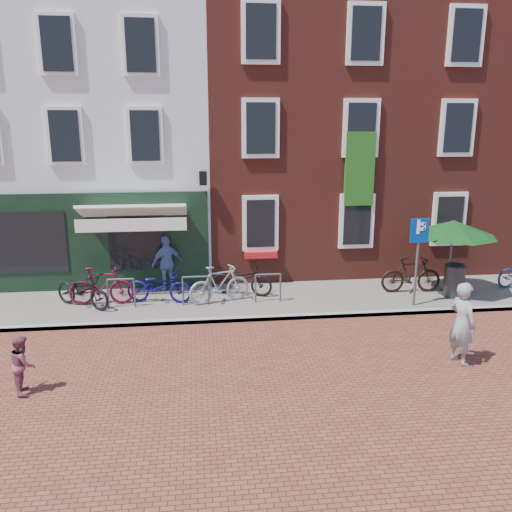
{
  "coord_description": "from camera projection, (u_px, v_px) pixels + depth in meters",
  "views": [
    {
      "loc": [
        -1.45,
        -12.69,
        5.06
      ],
      "look_at": [
        0.16,
        1.19,
        1.44
      ],
      "focal_mm": 37.16,
      "sensor_mm": 36.0,
      "label": 1
    }
  ],
  "objects": [
    {
      "name": "bicycle_1",
      "position": [
        101.0,
        286.0,
        14.48
      ],
      "size": [
        1.78,
        0.53,
        1.06
      ],
      "primitive_type": "imported",
      "rotation": [
        0.0,
        0.0,
        1.55
      ],
      "color": "#580920",
      "rests_on": "sidewalk"
    },
    {
      "name": "cafe_person",
      "position": [
        167.0,
        263.0,
        15.64
      ],
      "size": [
        1.04,
        0.84,
        1.65
      ],
      "primitive_type": "imported",
      "rotation": [
        0.0,
        0.0,
        3.67
      ],
      "color": "#6280B0",
      "rests_on": "sidewalk"
    },
    {
      "name": "building_brick_mid",
      "position": [
        288.0,
        121.0,
        19.33
      ],
      "size": [
        6.0,
        8.0,
        10.0
      ],
      "primitive_type": "cube",
      "color": "maroon",
      "rests_on": "ground"
    },
    {
      "name": "bicycle_2",
      "position": [
        159.0,
        286.0,
        14.67
      ],
      "size": [
        1.91,
        1.0,
        0.96
      ],
      "primitive_type": "imported",
      "rotation": [
        0.0,
        0.0,
        1.36
      ],
      "color": "#110A5F",
      "rests_on": "sidewalk"
    },
    {
      "name": "parking_sign",
      "position": [
        418.0,
        246.0,
        14.12
      ],
      "size": [
        0.5,
        0.08,
        2.43
      ],
      "color": "#4C4C4F",
      "rests_on": "sidewalk"
    },
    {
      "name": "bicycle_0",
      "position": [
        82.0,
        290.0,
        14.3
      ],
      "size": [
        1.86,
        1.54,
        0.96
      ],
      "primitive_type": "imported",
      "rotation": [
        0.0,
        0.0,
        0.98
      ],
      "color": "black",
      "rests_on": "sidewalk"
    },
    {
      "name": "building_stucco",
      "position": [
        92.0,
        135.0,
        18.68
      ],
      "size": [
        8.0,
        8.0,
        9.0
      ],
      "primitive_type": "cube",
      "color": "silver",
      "rests_on": "ground"
    },
    {
      "name": "bicycle_4",
      "position": [
        241.0,
        279.0,
        15.28
      ],
      "size": [
        1.93,
        1.17,
        0.96
      ],
      "primitive_type": "imported",
      "rotation": [
        0.0,
        0.0,
        1.25
      ],
      "color": "black",
      "rests_on": "sidewalk"
    },
    {
      "name": "ground",
      "position": [
        255.0,
        322.0,
        13.63
      ],
      "size": [
        80.0,
        80.0,
        0.0
      ],
      "primitive_type": "plane",
      "color": "brown"
    },
    {
      "name": "woman",
      "position": [
        462.0,
        323.0,
        11.13
      ],
      "size": [
        0.61,
        0.75,
        1.79
      ],
      "primitive_type": "imported",
      "rotation": [
        0.0,
        0.0,
        1.89
      ],
      "color": "gray",
      "rests_on": "ground"
    },
    {
      "name": "bicycle_3",
      "position": [
        219.0,
        284.0,
        14.65
      ],
      "size": [
        1.83,
        1.02,
        1.06
      ],
      "primitive_type": "imported",
      "rotation": [
        0.0,
        0.0,
        1.88
      ],
      "color": "#949496",
      "rests_on": "sidewalk"
    },
    {
      "name": "building_brick_right",
      "position": [
        444.0,
        121.0,
        20.0
      ],
      "size": [
        6.0,
        8.0,
        10.0
      ],
      "primitive_type": "cube",
      "color": "maroon",
      "rests_on": "ground"
    },
    {
      "name": "bicycle_5",
      "position": [
        411.0,
        275.0,
        15.52
      ],
      "size": [
        1.79,
        0.59,
        1.06
      ],
      "primitive_type": "imported",
      "rotation": [
        0.0,
        0.0,
        1.52
      ],
      "color": "black",
      "rests_on": "sidewalk"
    },
    {
      "name": "litter_bin",
      "position": [
        454.0,
        278.0,
        15.16
      ],
      "size": [
        0.58,
        0.58,
        1.07
      ],
      "color": "#2F2F31",
      "rests_on": "sidewalk"
    },
    {
      "name": "boy",
      "position": [
        23.0,
        364.0,
        9.99
      ],
      "size": [
        0.55,
        0.64,
        1.15
      ],
      "primitive_type": "imported",
      "rotation": [
        0.0,
        0.0,
        1.81
      ],
      "color": "#863E51",
      "rests_on": "ground"
    },
    {
      "name": "parasol",
      "position": [
        454.0,
        225.0,
        14.99
      ],
      "size": [
        2.45,
        2.45,
        2.29
      ],
      "color": "#4C4C4F",
      "rests_on": "sidewalk"
    },
    {
      "name": "sidewalk",
      "position": [
        284.0,
        299.0,
        15.17
      ],
      "size": [
        24.0,
        3.0,
        0.1
      ],
      "primitive_type": "cube",
      "color": "slate",
      "rests_on": "ground"
    }
  ]
}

